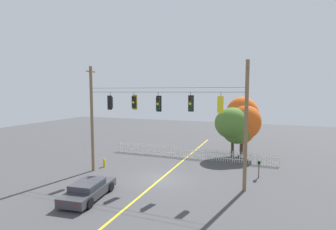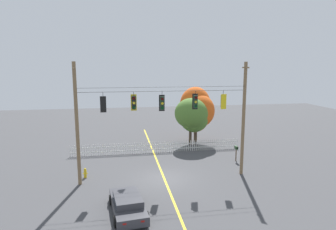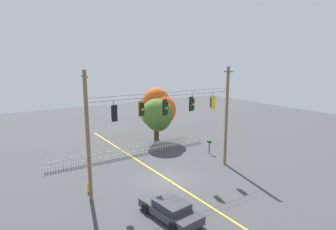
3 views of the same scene
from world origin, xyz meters
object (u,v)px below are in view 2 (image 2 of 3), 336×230
object	(u,v)px
traffic_signal_southbound_primary	(103,104)
autumn_maple_near_fence	(193,115)
traffic_signal_eastbound_side	(195,102)
parked_car	(128,204)
fire_hydrant	(85,173)
traffic_signal_westbound_side	(223,101)
traffic_signal_northbound_secondary	(162,103)
roadside_mailbox	(236,149)
traffic_signal_northbound_primary	(134,103)
autumn_maple_mid	(197,109)

from	to	relation	value
traffic_signal_southbound_primary	autumn_maple_near_fence	xyz separation A→B (m)	(9.13, 9.27, -2.60)
traffic_signal_eastbound_side	parked_car	world-z (taller)	traffic_signal_eastbound_side
parked_car	fire_hydrant	size ratio (longest dim) A/B	5.87
traffic_signal_westbound_side	fire_hydrant	xyz separation A→B (m)	(-10.83, 1.30, -5.68)
traffic_signal_southbound_primary	traffic_signal_westbound_side	size ratio (longest dim) A/B	1.01
traffic_signal_northbound_secondary	roadside_mailbox	distance (m)	9.46
parked_car	traffic_signal_northbound_primary	bearing A→B (deg)	81.63
traffic_signal_northbound_secondary	fire_hydrant	xyz separation A→B (m)	(-6.01, 1.28, -5.64)
traffic_signal_eastbound_side	roadside_mailbox	xyz separation A→B (m)	(4.86, 3.22, -4.91)
traffic_signal_eastbound_side	fire_hydrant	bearing A→B (deg)	171.54
traffic_signal_eastbound_side	parked_car	distance (m)	9.21
traffic_signal_westbound_side	autumn_maple_near_fence	bearing A→B (deg)	90.16
traffic_signal_westbound_side	autumn_maple_mid	distance (m)	10.54
traffic_signal_northbound_secondary	traffic_signal_southbound_primary	bearing A→B (deg)	-179.74
traffic_signal_eastbound_side	autumn_maple_near_fence	world-z (taller)	traffic_signal_eastbound_side
traffic_signal_northbound_primary	roadside_mailbox	xyz separation A→B (m)	(9.58, 3.22, -4.93)
traffic_signal_westbound_side	fire_hydrant	size ratio (longest dim) A/B	1.87
traffic_signal_northbound_primary	autumn_maple_mid	world-z (taller)	traffic_signal_northbound_primary
traffic_signal_southbound_primary	roadside_mailbox	distance (m)	13.17
traffic_signal_northbound_secondary	autumn_maple_near_fence	distance (m)	10.73
parked_car	roadside_mailbox	world-z (taller)	roadside_mailbox
traffic_signal_eastbound_side	autumn_maple_mid	distance (m)	10.90
traffic_signal_southbound_primary	traffic_signal_northbound_secondary	xyz separation A→B (m)	(4.34, 0.02, -0.02)
traffic_signal_southbound_primary	fire_hydrant	size ratio (longest dim) A/B	1.89
fire_hydrant	roadside_mailbox	world-z (taller)	roadside_mailbox
traffic_signal_northbound_primary	autumn_maple_mid	distance (m)	13.00
traffic_signal_northbound_primary	traffic_signal_westbound_side	xyz separation A→B (m)	(6.94, -0.02, -0.05)
fire_hydrant	traffic_signal_southbound_primary	bearing A→B (deg)	-37.82
parked_car	traffic_signal_northbound_secondary	bearing A→B (deg)	60.30
traffic_signal_northbound_secondary	traffic_signal_northbound_primary	bearing A→B (deg)	-180.00
traffic_signal_southbound_primary	autumn_maple_near_fence	distance (m)	13.27
traffic_signal_eastbound_side	roadside_mailbox	size ratio (longest dim) A/B	1.01
parked_car	fire_hydrant	distance (m)	7.04
traffic_signal_northbound_primary	autumn_maple_near_fence	distance (m)	11.85
traffic_signal_northbound_secondary	roadside_mailbox	size ratio (longest dim) A/B	1.06
traffic_signal_westbound_side	roadside_mailbox	xyz separation A→B (m)	(2.64, 3.24, -4.89)
traffic_signal_westbound_side	roadside_mailbox	world-z (taller)	traffic_signal_westbound_side
traffic_signal_northbound_secondary	autumn_maple_mid	world-z (taller)	traffic_signal_northbound_secondary
traffic_signal_eastbound_side	parked_car	size ratio (longest dim) A/B	0.32
traffic_signal_southbound_primary	roadside_mailbox	size ratio (longest dim) A/B	1.02
traffic_signal_southbound_primary	traffic_signal_northbound_secondary	size ratio (longest dim) A/B	0.96
traffic_signal_northbound_primary	traffic_signal_westbound_side	world-z (taller)	same
roadside_mailbox	traffic_signal_northbound_primary	bearing A→B (deg)	-161.44
traffic_signal_northbound_secondary	autumn_maple_near_fence	size ratio (longest dim) A/B	0.29
traffic_signal_southbound_primary	traffic_signal_northbound_secondary	world-z (taller)	same
roadside_mailbox	fire_hydrant	bearing A→B (deg)	-171.83
traffic_signal_westbound_side	traffic_signal_eastbound_side	bearing A→B (deg)	179.50
roadside_mailbox	autumn_maple_mid	bearing A→B (deg)	105.31
traffic_signal_northbound_primary	roadside_mailbox	size ratio (longest dim) A/B	1.00
autumn_maple_mid	parked_car	bearing A→B (deg)	-118.78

